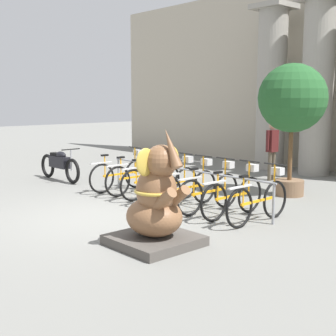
% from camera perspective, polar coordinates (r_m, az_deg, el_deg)
% --- Properties ---
extents(ground_plane, '(60.00, 60.00, 0.00)m').
position_cam_1_polar(ground_plane, '(9.12, -7.82, -5.92)').
color(ground_plane, slate).
extents(building_facade, '(20.00, 0.20, 6.00)m').
position_cam_1_polar(building_facade, '(15.44, 19.72, 10.74)').
color(building_facade, '#B2A893').
rests_on(building_facade, ground_plane).
extents(column_left, '(1.15, 1.15, 5.16)m').
position_cam_1_polar(column_left, '(15.43, 12.50, 9.63)').
color(column_left, gray).
rests_on(column_left, ground_plane).
extents(column_middle, '(1.15, 1.15, 5.16)m').
position_cam_1_polar(column_middle, '(14.55, 17.77, 9.52)').
color(column_middle, gray).
rests_on(column_middle, ground_plane).
extents(bike_rack, '(4.77, 0.05, 0.77)m').
position_cam_1_polar(bike_rack, '(10.07, 1.84, -0.84)').
color(bike_rack, gray).
rests_on(bike_rack, ground_plane).
extents(bicycle_0, '(0.48, 1.78, 1.05)m').
position_cam_1_polar(bicycle_0, '(11.60, -5.80, -0.66)').
color(bicycle_0, black).
rests_on(bicycle_0, ground_plane).
extents(bicycle_1, '(0.48, 1.78, 1.05)m').
position_cam_1_polar(bicycle_1, '(11.16, -3.83, -1.00)').
color(bicycle_1, black).
rests_on(bicycle_1, ground_plane).
extents(bicycle_2, '(0.48, 1.78, 1.05)m').
position_cam_1_polar(bicycle_2, '(10.69, -1.93, -1.41)').
color(bicycle_2, black).
rests_on(bicycle_2, ground_plane).
extents(bicycle_3, '(0.48, 1.78, 1.05)m').
position_cam_1_polar(bicycle_3, '(10.24, 0.21, -1.83)').
color(bicycle_3, black).
rests_on(bicycle_3, ground_plane).
extents(bicycle_4, '(0.48, 1.78, 1.05)m').
position_cam_1_polar(bicycle_4, '(9.80, 2.47, -2.31)').
color(bicycle_4, black).
rests_on(bicycle_4, ground_plane).
extents(bicycle_5, '(0.48, 1.78, 1.05)m').
position_cam_1_polar(bicycle_5, '(9.42, 5.13, -2.78)').
color(bicycle_5, black).
rests_on(bicycle_5, ground_plane).
extents(bicycle_6, '(0.48, 1.78, 1.05)m').
position_cam_1_polar(bicycle_6, '(9.05, 8.02, -3.29)').
color(bicycle_6, black).
rests_on(bicycle_6, ground_plane).
extents(bicycle_7, '(0.48, 1.78, 1.05)m').
position_cam_1_polar(bicycle_7, '(8.69, 11.05, -3.86)').
color(bicycle_7, black).
rests_on(bicycle_7, ground_plane).
extents(elephant_statue, '(1.21, 1.21, 1.85)m').
position_cam_1_polar(elephant_statue, '(7.16, -1.45, -4.66)').
color(elephant_statue, '#4C4742').
rests_on(elephant_statue, ground_plane).
extents(motorcycle, '(2.03, 0.55, 0.93)m').
position_cam_1_polar(motorcycle, '(13.27, -13.07, 0.45)').
color(motorcycle, black).
rests_on(motorcycle, ground_plane).
extents(person_pedestrian, '(0.22, 0.47, 1.63)m').
position_cam_1_polar(person_pedestrian, '(13.21, 12.58, 2.70)').
color(person_pedestrian, brown).
rests_on(person_pedestrian, ground_plane).
extents(potted_tree, '(1.58, 1.58, 3.06)m').
position_cam_1_polar(potted_tree, '(11.16, 14.92, 7.79)').
color(potted_tree, brown).
rests_on(potted_tree, ground_plane).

